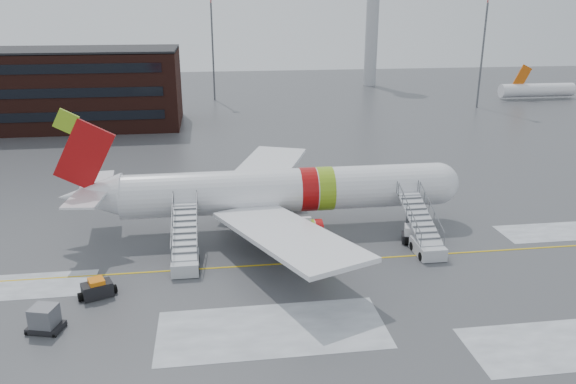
{
  "coord_description": "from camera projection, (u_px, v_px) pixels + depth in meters",
  "views": [
    {
      "loc": [
        -9.22,
        -39.79,
        18.99
      ],
      "look_at": [
        -2.99,
        4.38,
        4.0
      ],
      "focal_mm": 35.0,
      "sensor_mm": 36.0,
      "label": 1
    }
  ],
  "objects": [
    {
      "name": "light_mast_far_n",
      "position": [
        212.0,
        31.0,
        112.36
      ],
      "size": [
        1.2,
        1.2,
        24.25
      ],
      "color": "#595B60",
      "rests_on": "ground"
    },
    {
      "name": "light_mast_far_ne",
      "position": [
        485.0,
        33.0,
        103.97
      ],
      "size": [
        1.2,
        1.2,
        24.25
      ],
      "color": "#595B60",
      "rests_on": "ground"
    },
    {
      "name": "baggage_tractor",
      "position": [
        97.0,
        289.0,
        38.12
      ],
      "size": [
        2.71,
        1.84,
        1.33
      ],
      "color": "black",
      "rests_on": "ground"
    },
    {
      "name": "ground",
      "position": [
        333.0,
        255.0,
        44.62
      ],
      "size": [
        260.0,
        260.0,
        0.0
      ],
      "primitive_type": "plane",
      "color": "#494C4F",
      "rests_on": "ground"
    },
    {
      "name": "airstair_fwd",
      "position": [
        425.0,
        238.0,
        45.12
      ],
      "size": [
        2.05,
        7.7,
        3.48
      ],
      "color": "silver",
      "rests_on": "ground"
    },
    {
      "name": "uld_container",
      "position": [
        45.0,
        319.0,
        34.13
      ],
      "size": [
        2.3,
        1.92,
        1.62
      ],
      "color": "black",
      "rests_on": "ground"
    },
    {
      "name": "pushback_tug",
      "position": [
        416.0,
        235.0,
        46.82
      ],
      "size": [
        2.84,
        2.45,
        1.46
      ],
      "color": "black",
      "rests_on": "ground"
    },
    {
      "name": "control_tower",
      "position": [
        373.0,
        5.0,
        131.78
      ],
      "size": [
        6.4,
        6.4,
        30.0
      ],
      "color": "#B2B5BA",
      "rests_on": "ground"
    },
    {
      "name": "distant_aircraft",
      "position": [
        568.0,
        103.0,
        112.97
      ],
      "size": [
        35.0,
        18.0,
        8.0
      ],
      "primitive_type": null,
      "color": "#D8590C",
      "rests_on": "ground"
    },
    {
      "name": "airliner",
      "position": [
        274.0,
        192.0,
        48.99
      ],
      "size": [
        35.03,
        32.97,
        11.18
      ],
      "color": "white",
      "rests_on": "ground"
    },
    {
      "name": "airstair_aft",
      "position": [
        185.0,
        252.0,
        42.6
      ],
      "size": [
        2.05,
        7.7,
        3.48
      ],
      "color": "silver",
      "rests_on": "ground"
    }
  ]
}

